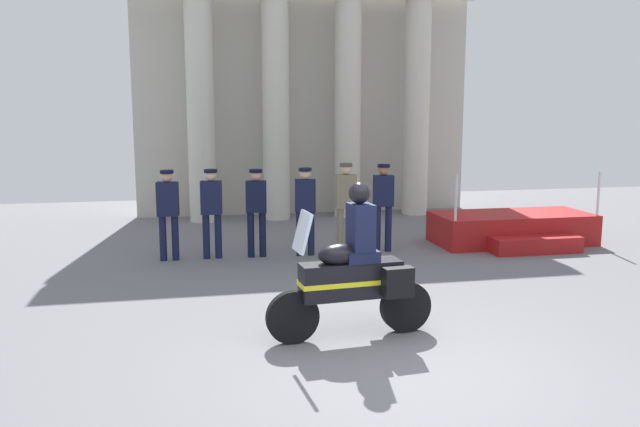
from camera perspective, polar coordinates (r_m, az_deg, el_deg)
ground_plane at (r=7.13m, az=8.05°, el=-13.62°), size 28.00×28.00×0.00m
colonnade_backdrop at (r=16.87m, az=-1.03°, el=11.07°), size 8.77×1.51×6.06m
reviewing_stand at (r=13.91m, az=16.64°, el=-1.34°), size 3.21×1.91×1.52m
officer_in_row_0 at (r=12.08m, az=-13.20°, el=0.51°), size 0.41×0.27×1.66m
officer_in_row_1 at (r=12.08m, az=-9.51°, el=0.63°), size 0.41×0.27×1.66m
officer_in_row_2 at (r=12.09m, az=-5.62°, el=0.70°), size 0.41×0.27×1.65m
officer_in_row_3 at (r=12.16m, az=-1.31°, el=0.82°), size 0.41×0.27×1.66m
officer_in_row_4 at (r=12.31m, az=2.29°, el=1.13°), size 0.41×0.27×1.74m
officer_in_row_5 at (r=12.56m, az=5.58°, el=1.17°), size 0.41×0.27×1.70m
motorcycle_with_rider at (r=7.85m, az=3.22°, el=-5.26°), size 2.09×0.73×1.90m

